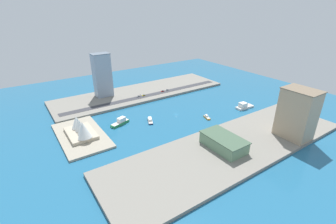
% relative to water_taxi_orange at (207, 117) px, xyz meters
% --- Properties ---
extents(ground_plane, '(440.00, 440.00, 0.00)m').
position_rel_water_taxi_orange_xyz_m(ground_plane, '(27.14, 22.02, -1.20)').
color(ground_plane, '#23668E').
extents(quay_west, '(70.00, 240.00, 2.81)m').
position_rel_water_taxi_orange_xyz_m(quay_west, '(-57.43, 22.02, 0.20)').
color(quay_west, gray).
rests_on(quay_west, ground_plane).
extents(quay_east, '(70.00, 240.00, 2.81)m').
position_rel_water_taxi_orange_xyz_m(quay_east, '(111.70, 22.02, 0.20)').
color(quay_east, gray).
rests_on(quay_east, ground_plane).
extents(peninsula_point, '(74.74, 40.21, 2.00)m').
position_rel_water_taxi_orange_xyz_m(peninsula_point, '(37.33, 126.80, -0.20)').
color(peninsula_point, '#A89E89').
rests_on(peninsula_point, ground_plane).
extents(road_strip, '(9.87, 228.00, 0.15)m').
position_rel_water_taxi_orange_xyz_m(road_strip, '(92.57, 22.02, 1.68)').
color(road_strip, '#38383D').
rests_on(road_strip, quay_east).
extents(water_taxi_orange, '(11.96, 6.30, 3.51)m').
position_rel_water_taxi_orange_xyz_m(water_taxi_orange, '(0.00, 0.00, 0.00)').
color(water_taxi_orange, orange).
rests_on(water_taxi_orange, ground_plane).
extents(ferry_green_doubledeck, '(12.95, 23.11, 7.00)m').
position_rel_water_taxi_orange_xyz_m(ferry_green_doubledeck, '(40.04, 85.37, 1.34)').
color(ferry_green_doubledeck, '#2D8C4C').
rests_on(ferry_green_doubledeck, ground_plane).
extents(patrol_launch_navy, '(14.90, 9.85, 3.57)m').
position_rel_water_taxi_orange_xyz_m(patrol_launch_navy, '(28.00, 56.30, 0.21)').
color(patrol_launch_navy, '#1E284C').
rests_on(patrol_launch_navy, ground_plane).
extents(ferry_white_commuter, '(10.26, 25.15, 7.47)m').
position_rel_water_taxi_orange_xyz_m(ferry_white_commuter, '(-4.06, -56.21, 1.44)').
color(ferry_white_commuter, silver).
rests_on(ferry_white_commuter, ground_plane).
extents(terminal_long_green, '(39.42, 22.18, 10.80)m').
position_rel_water_taxi_orange_xyz_m(terminal_long_green, '(-55.39, 32.07, 7.03)').
color(terminal_long_green, slate).
rests_on(terminal_long_green, quay_west).
extents(tower_tall_glass, '(15.95, 22.44, 56.20)m').
position_rel_water_taxi_orange_xyz_m(tower_tall_glass, '(125.24, 70.77, 29.74)').
color(tower_tall_glass, '#8C9EB2').
rests_on(tower_tall_glass, quay_east).
extents(apartment_midrise_tan, '(29.85, 22.17, 45.93)m').
position_rel_water_taxi_orange_xyz_m(apartment_midrise_tan, '(-77.19, -35.93, 24.60)').
color(apartment_midrise_tan, tan).
rests_on(apartment_midrise_tan, quay_west).
extents(taxi_yellow_cab, '(2.19, 4.35, 1.49)m').
position_rel_water_taxi_orange_xyz_m(taxi_yellow_cab, '(94.33, 27.73, 2.49)').
color(taxi_yellow_cab, black).
rests_on(taxi_yellow_cab, road_strip).
extents(pickup_red, '(2.05, 4.55, 1.52)m').
position_rel_water_taxi_orange_xyz_m(pickup_red, '(94.39, -2.37, 2.50)').
color(pickup_red, black).
rests_on(pickup_red, road_strip).
extents(sedan_silver, '(1.99, 4.98, 1.45)m').
position_rel_water_taxi_orange_xyz_m(sedan_silver, '(94.99, 35.40, 2.48)').
color(sedan_silver, black).
rests_on(sedan_silver, road_strip).
extents(van_white, '(2.04, 4.90, 1.57)m').
position_rel_water_taxi_orange_xyz_m(van_white, '(94.78, -10.15, 2.53)').
color(van_white, black).
rests_on(van_white, road_strip).
extents(traffic_light_waterfront, '(0.36, 0.36, 6.50)m').
position_rel_water_taxi_orange_xyz_m(traffic_light_waterfront, '(86.52, 36.73, 5.95)').
color(traffic_light_waterfront, black).
rests_on(traffic_light_waterfront, quay_east).
extents(opera_landmark, '(38.65, 23.76, 19.46)m').
position_rel_water_taxi_orange_xyz_m(opera_landmark, '(35.34, 126.80, 8.13)').
color(opera_landmark, '#BCAD93').
rests_on(opera_landmark, peninsula_point).
extents(park_tree_cluster, '(11.10, 14.28, 7.30)m').
position_rel_water_taxi_orange_xyz_m(park_tree_cluster, '(-56.55, 33.60, 6.25)').
color(park_tree_cluster, brown).
rests_on(park_tree_cluster, quay_west).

